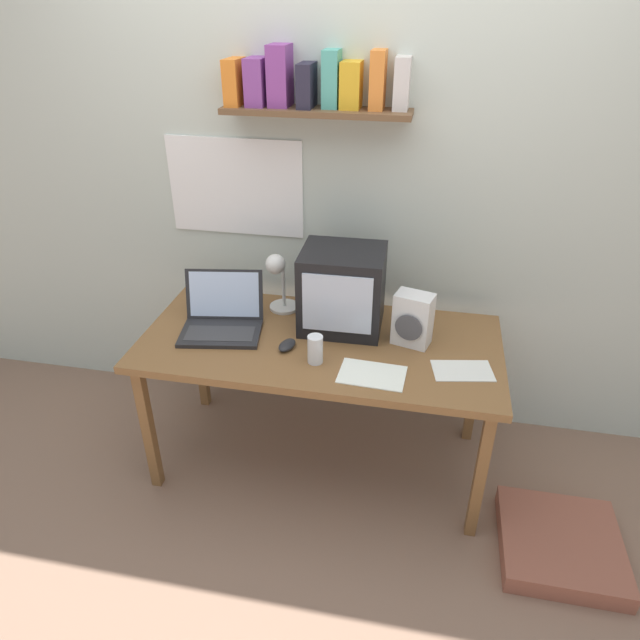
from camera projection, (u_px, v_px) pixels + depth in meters
name	position (u px, v px, depth m)	size (l,w,h in m)	color
ground_plane	(320.00, 458.00, 2.85)	(12.00, 12.00, 0.00)	#856653
back_wall	(341.00, 171.00, 2.62)	(5.60, 0.24, 2.60)	silver
corner_desk	(320.00, 351.00, 2.53)	(1.57, 0.74, 0.70)	brown
crt_monitor	(342.00, 289.00, 2.52)	(0.37, 0.33, 0.37)	black
laptop	(222.00, 316.00, 2.56)	(0.39, 0.35, 0.24)	#232326
desk_lamp	(278.00, 277.00, 2.63)	(0.14, 0.17, 0.30)	silver
juice_glass	(315.00, 351.00, 2.32)	(0.06, 0.06, 0.12)	white
space_heater	(413.00, 319.00, 2.42)	(0.18, 0.14, 0.23)	white
computer_mouse	(287.00, 345.00, 2.43)	(0.08, 0.12, 0.03)	#232326
loose_paper_near_monitor	(372.00, 375.00, 2.27)	(0.27, 0.19, 0.00)	white
printed_handout	(227.00, 304.00, 2.78)	(0.23, 0.22, 0.00)	white
loose_paper_near_laptop	(463.00, 371.00, 2.29)	(0.26, 0.19, 0.00)	white
floor_cushion	(560.00, 544.00, 2.36)	(0.48, 0.48, 0.09)	#955542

